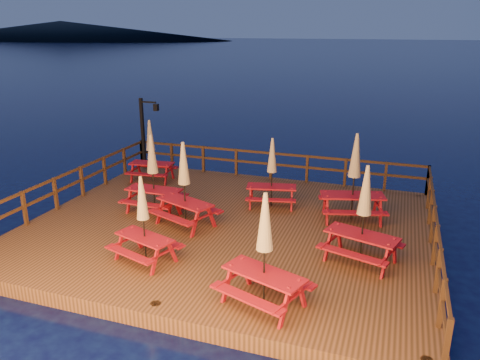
{
  "coord_description": "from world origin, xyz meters",
  "views": [
    {
      "loc": [
        4.69,
        -12.44,
        6.2
      ],
      "look_at": [
        0.17,
        0.6,
        1.67
      ],
      "focal_mm": 35.0,
      "sensor_mm": 36.0,
      "label": 1
    }
  ],
  "objects_px": {
    "lamp_post": "(146,127)",
    "picnic_table_1": "(143,218)",
    "picnic_table_0": "(354,176)",
    "picnic_table_2": "(272,171)"
  },
  "relations": [
    {
      "from": "picnic_table_0",
      "to": "picnic_table_1",
      "type": "distance_m",
      "value": 6.57
    },
    {
      "from": "picnic_table_0",
      "to": "picnic_table_2",
      "type": "distance_m",
      "value": 2.73
    },
    {
      "from": "picnic_table_0",
      "to": "lamp_post",
      "type": "bearing_deg",
      "value": 146.48
    },
    {
      "from": "picnic_table_1",
      "to": "picnic_table_2",
      "type": "relative_size",
      "value": 0.98
    },
    {
      "from": "picnic_table_1",
      "to": "picnic_table_0",
      "type": "bearing_deg",
      "value": 61.57
    },
    {
      "from": "lamp_post",
      "to": "picnic_table_2",
      "type": "bearing_deg",
      "value": -22.65
    },
    {
      "from": "picnic_table_0",
      "to": "picnic_table_1",
      "type": "bearing_deg",
      "value": -151.58
    },
    {
      "from": "lamp_post",
      "to": "picnic_table_1",
      "type": "distance_m",
      "value": 8.58
    },
    {
      "from": "picnic_table_2",
      "to": "lamp_post",
      "type": "bearing_deg",
      "value": 144.72
    },
    {
      "from": "lamp_post",
      "to": "picnic_table_2",
      "type": "xyz_separation_m",
      "value": [
        6.21,
        -2.59,
        -0.57
      ]
    }
  ]
}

